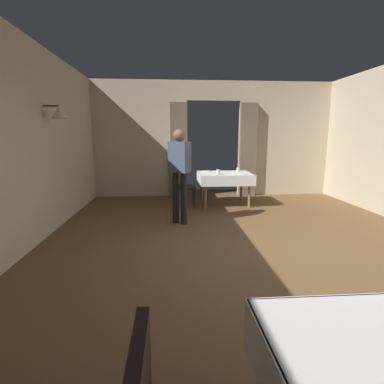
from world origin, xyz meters
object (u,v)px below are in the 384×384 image
plate_mid_d (243,174)px  person_waiter_by_doorway (180,168)px  glass_mid_a (218,172)px  dining_table_mid (225,177)px  glass_mid_b (238,169)px  chair_mid_left (182,184)px  plate_mid_c (207,171)px

plate_mid_d → person_waiter_by_doorway: 1.90m
person_waiter_by_doorway → glass_mid_a: bearing=52.8°
dining_table_mid → glass_mid_a: (-0.21, -0.30, 0.15)m
dining_table_mid → glass_mid_b: bearing=35.7°
chair_mid_left → plate_mid_d: 1.40m
chair_mid_left → plate_mid_d: (1.36, -0.24, 0.24)m
plate_mid_c → plate_mid_d: same height
person_waiter_by_doorway → plate_mid_c: bearing=68.4°
glass_mid_b → person_waiter_by_doorway: 2.29m
dining_table_mid → chair_mid_left: chair_mid_left is taller
plate_mid_c → plate_mid_d: 0.98m
plate_mid_c → person_waiter_by_doorway: person_waiter_by_doorway is taller
dining_table_mid → chair_mid_left: (-1.00, -0.05, -0.14)m
dining_table_mid → glass_mid_a: size_ratio=10.30×
plate_mid_c → glass_mid_b: bearing=-6.4°
plate_mid_c → person_waiter_by_doorway: bearing=-111.6°
dining_table_mid → person_waiter_by_doorway: (-1.10, -1.48, 0.37)m
plate_mid_d → person_waiter_by_doorway: person_waiter_by_doorway is taller
dining_table_mid → person_waiter_by_doorway: person_waiter_by_doorway is taller
glass_mid_a → plate_mid_d: (0.57, 0.01, -0.05)m
glass_mid_a → glass_mid_b: glass_mid_a is taller
dining_table_mid → glass_mid_b: 0.48m
plate_mid_d → person_waiter_by_doorway: (-1.46, -1.19, 0.27)m
plate_mid_c → glass_mid_a: bearing=-75.3°
chair_mid_left → glass_mid_a: bearing=-17.7°
glass_mid_a → plate_mid_c: bearing=104.7°
glass_mid_b → person_waiter_by_doorway: bearing=-130.2°
glass_mid_a → glass_mid_b: 0.81m
chair_mid_left → person_waiter_by_doorway: person_waiter_by_doorway is taller
plate_mid_d → person_waiter_by_doorway: bearing=-140.9°
glass_mid_b → plate_mid_d: (-0.01, -0.56, -0.04)m
dining_table_mid → plate_mid_c: size_ratio=5.73×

